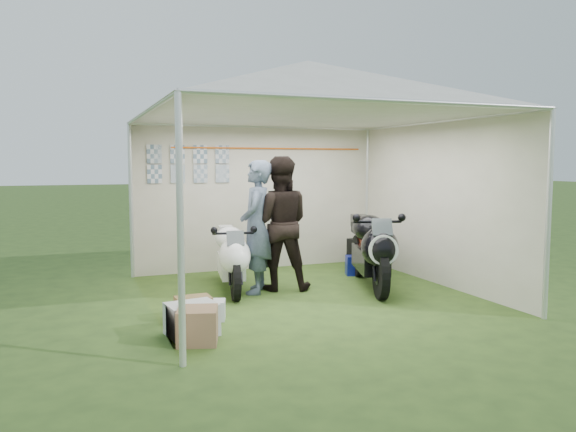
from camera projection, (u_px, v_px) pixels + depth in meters
name	position (u px, v px, depth m)	size (l,w,h in m)	color
ground	(307.00, 295.00, 7.34)	(80.00, 80.00, 0.00)	#30481B
canopy_tent	(306.00, 95.00, 7.12)	(5.66, 5.66, 3.00)	silver
motorcycle_white	(231.00, 255.00, 7.49)	(0.58, 1.78, 0.88)	black
motorcycle_black	(372.00, 247.00, 7.64)	(0.93, 2.02, 1.03)	black
paddock_stand	(359.00, 265.00, 8.63)	(0.39, 0.24, 0.29)	#1725BE
person_dark_jacket	(279.00, 223.00, 7.58)	(0.88, 0.68, 1.81)	black
person_blue_jacket	(256.00, 227.00, 7.39)	(0.64, 0.42, 1.75)	slate
equipment_box	(365.00, 253.00, 9.23)	(0.48, 0.38, 0.48)	black
crate_0	(192.00, 319.00, 5.62)	(0.48, 0.37, 0.32)	#B2B6BB
crate_1	(198.00, 326.00, 5.36)	(0.37, 0.37, 0.34)	brown
crate_2	(212.00, 310.00, 6.16)	(0.29, 0.24, 0.21)	silver
crate_3	(193.00, 308.00, 6.17)	(0.38, 0.27, 0.25)	brown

